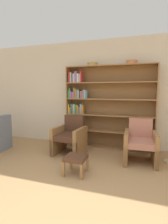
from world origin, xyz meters
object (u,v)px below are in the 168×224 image
object	(u,v)px
bookshelf	(101,107)
bowl_terracotta	(132,62)
armchair_cushioned	(140,143)
footstool	(76,159)
bowl_brass	(93,64)
armchair_leather	(70,137)

from	to	relation	value
bookshelf	bowl_terracotta	bearing A→B (deg)	-1.62
bookshelf	bowl_terracotta	distance (m)	1.31
armchair_cushioned	footstool	distance (m)	1.42
bowl_terracotta	armchair_cushioned	distance (m)	1.87
bookshelf	bowl_brass	distance (m)	1.10
bowl_terracotta	footstool	world-z (taller)	bowl_terracotta
bookshelf	armchair_cushioned	world-z (taller)	bookshelf
bowl_terracotta	armchair_leather	distance (m)	2.26
bowl_brass	footstool	xyz separation A→B (m)	(0.15, -1.59, -1.85)
armchair_leather	armchair_cushioned	bearing A→B (deg)	-176.60
bookshelf	footstool	size ratio (longest dim) A/B	6.11
bowl_brass	armchair_cushioned	size ratio (longest dim) A/B	0.30
footstool	bowl_terracotta	bearing A→B (deg)	63.21
bookshelf	armchair_leather	distance (m)	1.10
armchair_leather	footstool	xyz separation A→B (m)	(0.49, -0.93, -0.13)
bookshelf	armchair_leather	bearing A→B (deg)	-129.99
bookshelf	bowl_terracotta	xyz separation A→B (m)	(0.72, -0.02, 1.09)
armchair_leather	armchair_cushioned	size ratio (longest dim) A/B	1.00
bowl_brass	bowl_terracotta	bearing A→B (deg)	0.00
armchair_cushioned	footstool	xyz separation A→B (m)	(-1.06, -0.93, -0.13)
bowl_brass	armchair_cushioned	world-z (taller)	bowl_brass
bowl_brass	armchair_leather	distance (m)	1.88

